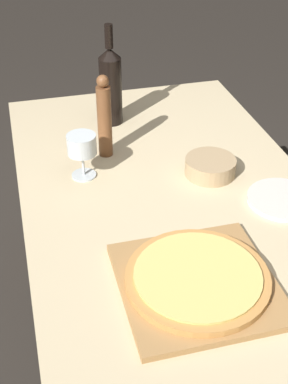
# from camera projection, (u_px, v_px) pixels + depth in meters

# --- Properties ---
(ground_plane) EXTENTS (12.00, 12.00, 0.00)m
(ground_plane) POSITION_uv_depth(u_px,v_px,m) (171.00, 372.00, 1.95)
(ground_plane) COLOR #2D2823
(dining_table) EXTENTS (0.87, 1.65, 0.75)m
(dining_table) POSITION_uv_depth(u_px,v_px,m) (178.00, 232.00, 1.57)
(dining_table) COLOR #CCB78E
(dining_table) RESTS_ON ground_plane
(cutting_board) EXTENTS (0.36, 0.36, 0.02)m
(cutting_board) POSITION_uv_depth(u_px,v_px,m) (197.00, 284.00, 1.26)
(cutting_board) COLOR #A87A47
(cutting_board) RESTS_ON dining_table
(pizza) EXTENTS (0.34, 0.34, 0.02)m
(pizza) POSITION_uv_depth(u_px,v_px,m) (198.00, 277.00, 1.25)
(pizza) COLOR #C68947
(pizza) RESTS_ON cutting_board
(wine_bottle) EXTENTS (0.08, 0.08, 0.36)m
(wine_bottle) POSITION_uv_depth(u_px,v_px,m) (111.00, 85.00, 1.87)
(wine_bottle) COLOR black
(wine_bottle) RESTS_ON dining_table
(pepper_mill) EXTENTS (0.05, 0.05, 0.28)m
(pepper_mill) POSITION_uv_depth(u_px,v_px,m) (104.00, 118.00, 1.69)
(pepper_mill) COLOR brown
(pepper_mill) RESTS_ON dining_table
(wine_glass) EXTENTS (0.09, 0.09, 0.14)m
(wine_glass) POSITION_uv_depth(u_px,v_px,m) (82.00, 146.00, 1.60)
(wine_glass) COLOR silver
(wine_glass) RESTS_ON dining_table
(small_bowl) EXTENTS (0.16, 0.16, 0.05)m
(small_bowl) POSITION_uv_depth(u_px,v_px,m) (210.00, 167.00, 1.65)
(small_bowl) COLOR tan
(small_bowl) RESTS_ON dining_table
(dinner_plate) EXTENTS (0.21, 0.21, 0.01)m
(dinner_plate) POSITION_uv_depth(u_px,v_px,m) (283.00, 199.00, 1.54)
(dinner_plate) COLOR silver
(dinner_plate) RESTS_ON dining_table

